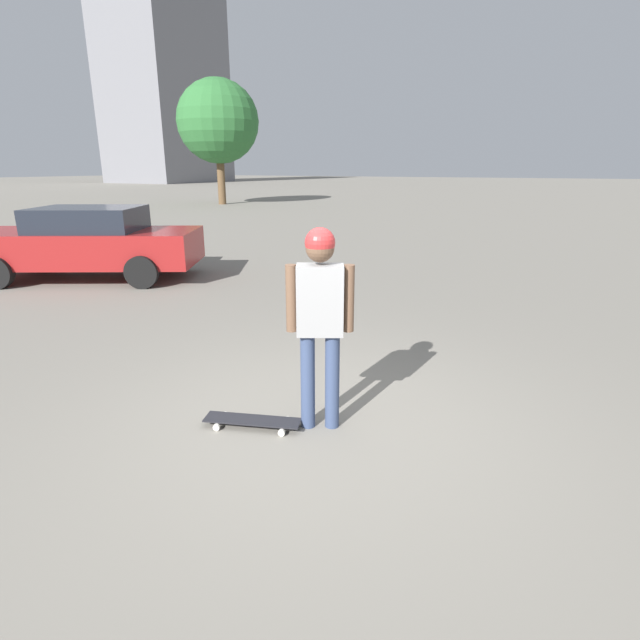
# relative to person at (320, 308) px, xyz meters

# --- Properties ---
(ground_plane) EXTENTS (220.00, 220.00, 0.00)m
(ground_plane) POSITION_rel_person_xyz_m (0.00, 0.00, -1.12)
(ground_plane) COLOR gray
(person) EXTENTS (0.52, 0.35, 1.79)m
(person) POSITION_rel_person_xyz_m (0.00, 0.00, 0.00)
(person) COLOR #38476B
(person) RESTS_ON ground_plane
(skateboard) EXTENTS (0.89, 0.46, 0.07)m
(skateboard) POSITION_rel_person_xyz_m (0.54, 0.29, -1.05)
(skateboard) COLOR #232328
(skateboard) RESTS_ON ground_plane
(car_parked_near) EXTENTS (4.79, 3.66, 1.47)m
(car_parked_near) POSITION_rel_person_xyz_m (7.09, -3.39, -0.35)
(car_parked_near) COLOR maroon
(car_parked_near) RESTS_ON ground_plane
(building_block_distant) EXTENTS (11.95, 15.12, 28.39)m
(building_block_distant) POSITION_rel_person_xyz_m (53.10, -55.75, 13.08)
(building_block_distant) COLOR slate
(building_block_distant) RESTS_ON ground_plane
(tree_distant) EXTENTS (4.85, 4.85, 7.25)m
(tree_distant) POSITION_rel_person_xyz_m (18.01, -22.09, 3.69)
(tree_distant) COLOR brown
(tree_distant) RESTS_ON ground_plane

